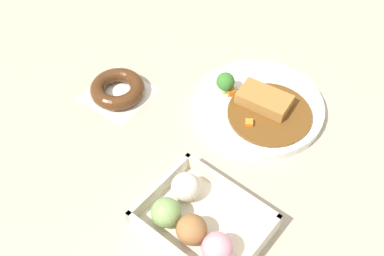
{
  "coord_description": "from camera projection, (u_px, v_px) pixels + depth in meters",
  "views": [
    {
      "loc": [
        0.34,
        -0.47,
        0.71
      ],
      "look_at": [
        -0.03,
        -0.03,
        0.03
      ],
      "focal_mm": 43.96,
      "sensor_mm": 36.0,
      "label": 1
    }
  ],
  "objects": [
    {
      "name": "chocolate_ring_donut",
      "position": [
        118.0,
        89.0,
        0.97
      ],
      "size": [
        0.13,
        0.13,
        0.03
      ],
      "color": "white",
      "rests_on": "ground_plane"
    },
    {
      "name": "curry_plate",
      "position": [
        259.0,
        105.0,
        0.95
      ],
      "size": [
        0.26,
        0.26,
        0.07
      ],
      "color": "white",
      "rests_on": "ground_plane"
    },
    {
      "name": "ground_plane",
      "position": [
        211.0,
        136.0,
        0.92
      ],
      "size": [
        1.6,
        1.6,
        0.0
      ],
      "primitive_type": "plane",
      "color": "#B2A893"
    },
    {
      "name": "donut_box",
      "position": [
        197.0,
        221.0,
        0.77
      ],
      "size": [
        0.2,
        0.16,
        0.06
      ],
      "color": "beige",
      "rests_on": "ground_plane"
    }
  ]
}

